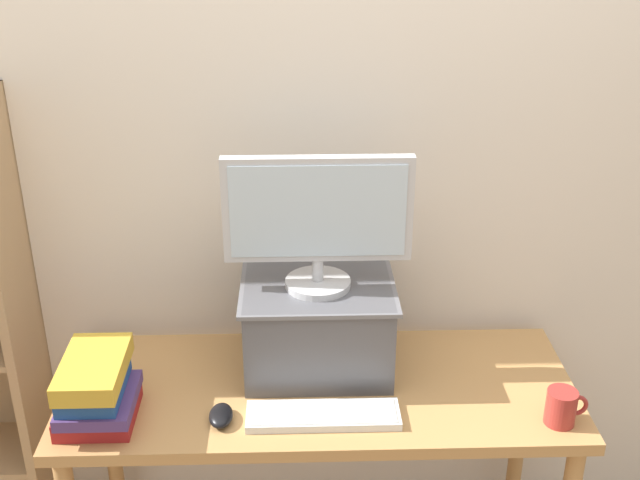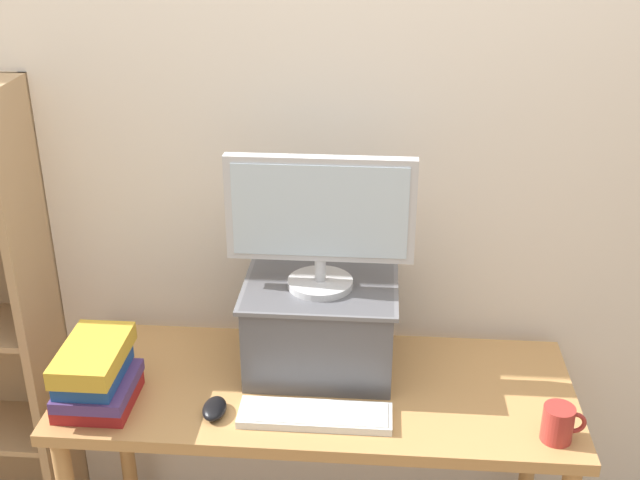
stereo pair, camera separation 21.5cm
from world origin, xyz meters
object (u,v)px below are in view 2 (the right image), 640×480
object	(u,v)px
computer_mouse	(214,409)
book_stack	(95,376)
keyboard	(315,415)
coffee_mug	(559,423)
riser_box	(322,325)
desk	(318,411)
computer_monitor	(322,218)

from	to	relation	value
computer_mouse	book_stack	distance (m)	0.34
keyboard	coffee_mug	size ratio (longest dim) A/B	3.64
riser_box	computer_mouse	size ratio (longest dim) A/B	4.27
keyboard	computer_mouse	xyz separation A→B (m)	(-0.27, -0.00, 0.01)
coffee_mug	book_stack	bearing A→B (deg)	177.60
desk	riser_box	bearing A→B (deg)	87.65
keyboard	riser_box	bearing A→B (deg)	90.51
computer_monitor	keyboard	bearing A→B (deg)	-89.49
computer_mouse	coffee_mug	world-z (taller)	coffee_mug
desk	computer_mouse	xyz separation A→B (m)	(-0.27, -0.16, 0.11)
desk	computer_monitor	bearing A→B (deg)	87.62
computer_monitor	keyboard	world-z (taller)	computer_monitor
computer_monitor	coffee_mug	world-z (taller)	computer_monitor
computer_mouse	coffee_mug	size ratio (longest dim) A/B	0.92
computer_mouse	coffee_mug	bearing A→B (deg)	-2.16
coffee_mug	keyboard	bearing A→B (deg)	176.85
riser_box	computer_monitor	xyz separation A→B (m)	(-0.00, -0.00, 0.34)
keyboard	coffee_mug	distance (m)	0.64
computer_monitor	desk	bearing A→B (deg)	-92.38
keyboard	coffee_mug	bearing A→B (deg)	-3.15
computer_monitor	riser_box	bearing A→B (deg)	90.00
desk	computer_mouse	world-z (taller)	computer_mouse
riser_box	computer_monitor	bearing A→B (deg)	-90.00
desk	computer_monitor	world-z (taller)	computer_monitor
riser_box	computer_mouse	bearing A→B (deg)	-136.54
desk	book_stack	bearing A→B (deg)	-166.79
riser_box	computer_mouse	world-z (taller)	riser_box
keyboard	computer_mouse	bearing A→B (deg)	-179.87
desk	coffee_mug	world-z (taller)	coffee_mug
computer_monitor	coffee_mug	bearing A→B (deg)	-24.55
desk	computer_monitor	size ratio (longest dim) A/B	2.82
computer_monitor	book_stack	xyz separation A→B (m)	(-0.60, -0.24, -0.39)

